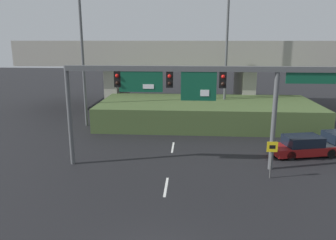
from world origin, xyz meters
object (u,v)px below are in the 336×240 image
at_px(speed_limit_sign, 272,154).
at_px(parked_sedan_near_right, 304,146).
at_px(signal_gantry, 187,86).
at_px(highway_light_pole_near, 227,42).
at_px(highway_light_pole_far, 81,25).

relative_size(speed_limit_sign, parked_sedan_near_right, 0.46).
xyz_separation_m(signal_gantry, highway_light_pole_near, (3.50, 12.43, 2.47)).
height_order(signal_gantry, highway_light_pole_near, highway_light_pole_near).
height_order(signal_gantry, speed_limit_sign, signal_gantry).
height_order(highway_light_pole_far, parked_sedan_near_right, highway_light_pole_far).
height_order(signal_gantry, parked_sedan_near_right, signal_gantry).
xyz_separation_m(highway_light_pole_near, highway_light_pole_far, (-12.86, -2.91, 1.38)).
distance_m(highway_light_pole_near, highway_light_pole_far, 13.26).
distance_m(signal_gantry, highway_light_pole_near, 13.15).
distance_m(signal_gantry, parked_sedan_near_right, 9.60).
height_order(speed_limit_sign, highway_light_pole_near, highway_light_pole_near).
relative_size(signal_gantry, speed_limit_sign, 7.08).
bearing_deg(signal_gantry, highway_light_pole_near, 74.26).
bearing_deg(speed_limit_sign, signal_gantry, 163.82).
bearing_deg(parked_sedan_near_right, highway_light_pole_far, 145.72).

